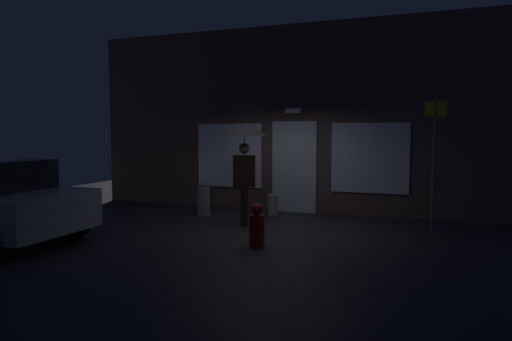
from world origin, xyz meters
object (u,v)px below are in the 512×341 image
at_px(street_sign_post, 434,155).
at_px(sidewalk_bollard, 273,205).
at_px(person_with_umbrella, 244,149).
at_px(sidewalk_bollard_2, 204,201).
at_px(fire_hydrant, 257,227).

bearing_deg(street_sign_post, sidewalk_bollard, 170.88).
relative_size(person_with_umbrella, sidewalk_bollard, 4.23).
bearing_deg(sidewalk_bollard_2, person_with_umbrella, -28.39).
bearing_deg(sidewalk_bollard, street_sign_post, -9.12).
bearing_deg(sidewalk_bollard, sidewalk_bollard_2, -158.13).
relative_size(sidewalk_bollard, sidewalk_bollard_2, 0.74).
height_order(street_sign_post, sidewalk_bollard_2, street_sign_post).
bearing_deg(fire_hydrant, sidewalk_bollard_2, 133.46).
bearing_deg(sidewalk_bollard, person_with_umbrella, -97.76).
relative_size(person_with_umbrella, fire_hydrant, 2.78).
distance_m(sidewalk_bollard, sidewalk_bollard_2, 1.61).
height_order(person_with_umbrella, fire_hydrant, person_with_umbrella).
height_order(person_with_umbrella, sidewalk_bollard, person_with_umbrella).
bearing_deg(sidewalk_bollard_2, fire_hydrant, -46.54).
bearing_deg(person_with_umbrella, fire_hydrant, 97.88).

